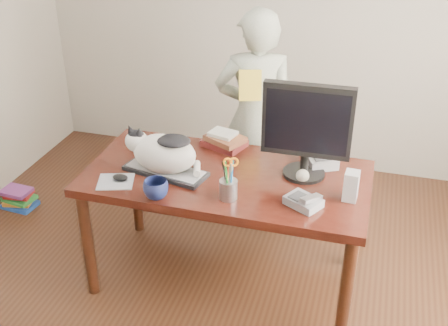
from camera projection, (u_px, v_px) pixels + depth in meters
room at (188, 120)px, 2.38m from camera, size 4.50×4.50×4.50m
desk at (230, 190)px, 3.31m from camera, size 1.60×0.80×0.75m
keyboard at (166, 171)px, 3.18m from camera, size 0.51×0.28×0.03m
cat at (162, 151)px, 3.12m from camera, size 0.47×0.29×0.27m
monitor at (307, 126)px, 3.00m from camera, size 0.49×0.24×0.55m
pen_cup at (228, 187)px, 2.92m from camera, size 0.12×0.12×0.24m
mousepad at (116, 182)px, 3.10m from camera, size 0.24×0.23×0.00m
mouse at (120, 177)px, 3.10m from camera, size 0.10×0.08×0.04m
coffee_mug at (156, 189)px, 2.93m from camera, size 0.18×0.18×0.10m
phone at (304, 201)px, 2.88m from camera, size 0.22×0.20×0.08m
speaker at (351, 186)px, 2.90m from camera, size 0.08×0.09×0.16m
baseball at (303, 176)px, 3.08m from camera, size 0.07×0.07×0.07m
book_stack at (224, 140)px, 3.46m from camera, size 0.29×0.26×0.09m
calculator at (320, 158)px, 3.27m from camera, size 0.24×0.27×0.07m
person at (255, 117)px, 3.85m from camera, size 0.63×0.51×1.51m
held_book at (250, 85)px, 3.56m from camera, size 0.16×0.12×0.20m
book_pile_b at (19, 198)px, 4.21m from camera, size 0.26×0.20×0.15m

